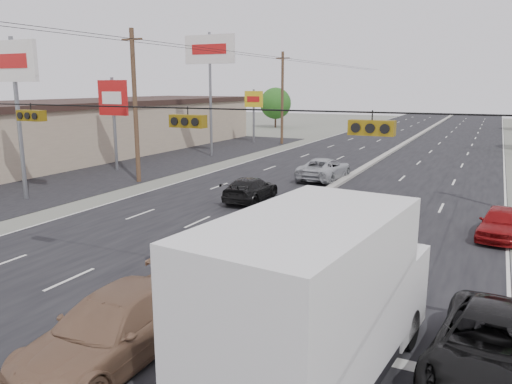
% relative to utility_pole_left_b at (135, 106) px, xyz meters
% --- Properties ---
extents(ground, '(200.00, 200.00, 0.00)m').
position_rel_utility_pole_left_b_xyz_m(ground, '(12.50, -15.00, -5.11)').
color(ground, '#606356').
rests_on(ground, ground).
extents(road_surface, '(20.00, 160.00, 0.02)m').
position_rel_utility_pole_left_b_xyz_m(road_surface, '(12.50, 15.00, -5.11)').
color(road_surface, black).
rests_on(road_surface, ground).
extents(center_median, '(0.50, 160.00, 0.20)m').
position_rel_utility_pole_left_b_xyz_m(center_median, '(12.50, 15.00, -5.01)').
color(center_median, gray).
rests_on(center_median, ground).
extents(strip_mall, '(12.00, 42.00, 4.60)m').
position_rel_utility_pole_left_b_xyz_m(strip_mall, '(-13.50, 10.00, -2.81)').
color(strip_mall, tan).
rests_on(strip_mall, ground).
extents(parking_lot, '(10.00, 42.00, 0.02)m').
position_rel_utility_pole_left_b_xyz_m(parking_lot, '(-4.50, 10.00, -5.11)').
color(parking_lot, black).
rests_on(parking_lot, ground).
extents(utility_pole_left_b, '(1.60, 0.30, 10.00)m').
position_rel_utility_pole_left_b_xyz_m(utility_pole_left_b, '(0.00, 0.00, 0.00)').
color(utility_pole_left_b, '#422D1E').
rests_on(utility_pole_left_b, ground).
extents(utility_pole_left_c, '(1.60, 0.30, 10.00)m').
position_rel_utility_pole_left_b_xyz_m(utility_pole_left_c, '(0.00, 25.00, 0.00)').
color(utility_pole_left_c, '#422D1E').
rests_on(utility_pole_left_c, ground).
extents(traffic_signals, '(25.00, 0.30, 0.54)m').
position_rel_utility_pole_left_b_xyz_m(traffic_signals, '(13.90, -15.00, 0.39)').
color(traffic_signals, black).
rests_on(traffic_signals, ground).
extents(pole_sign_near, '(3.50, 0.25, 9.00)m').
position_rel_utility_pole_left_b_xyz_m(pole_sign_near, '(-2.50, -7.00, 1.91)').
color(pole_sign_near, slate).
rests_on(pole_sign_near, ground).
extents(pole_sign_mid, '(2.60, 0.25, 7.00)m').
position_rel_utility_pole_left_b_xyz_m(pole_sign_mid, '(-4.50, 3.00, 0.01)').
color(pole_sign_mid, slate).
rests_on(pole_sign_mid, ground).
extents(pole_sign_billboard, '(5.00, 0.25, 11.00)m').
position_rel_utility_pole_left_b_xyz_m(pole_sign_billboard, '(-2.00, 13.00, 3.76)').
color(pole_sign_billboard, slate).
rests_on(pole_sign_billboard, ground).
extents(pole_sign_far, '(2.20, 0.25, 6.00)m').
position_rel_utility_pole_left_b_xyz_m(pole_sign_far, '(-3.50, 25.00, -0.70)').
color(pole_sign_far, slate).
rests_on(pole_sign_far, ground).
extents(tree_left_far, '(4.80, 4.80, 6.12)m').
position_rel_utility_pole_left_b_xyz_m(tree_left_far, '(-9.50, 45.00, -1.39)').
color(tree_left_far, '#382619').
rests_on(tree_left_far, ground).
extents(box_truck, '(3.55, 8.05, 3.96)m').
position_rel_utility_pole_left_b_xyz_m(box_truck, '(18.59, -17.20, -3.08)').
color(box_truck, black).
rests_on(box_truck, ground).
extents(tan_sedan, '(2.30, 5.58, 1.62)m').
position_rel_utility_pole_left_b_xyz_m(tan_sedan, '(13.90, -18.23, -4.30)').
color(tan_sedan, brown).
rests_on(tan_sedan, ground).
extents(red_sedan, '(2.00, 4.46, 1.42)m').
position_rel_utility_pole_left_b_xyz_m(red_sedan, '(13.90, -11.98, -4.40)').
color(red_sedan, '#B20B20').
rests_on(red_sedan, ground).
extents(black_suv, '(2.96, 5.48, 1.46)m').
position_rel_utility_pole_left_b_xyz_m(black_suv, '(21.92, -15.23, -4.38)').
color(black_suv, black).
rests_on(black_suv, ground).
extents(queue_car_a, '(2.05, 4.36, 1.44)m').
position_rel_utility_pole_left_b_xyz_m(queue_car_a, '(15.31, -4.52, -4.39)').
color(queue_car_a, black).
rests_on(queue_car_a, ground).
extents(queue_car_b, '(1.86, 4.77, 1.55)m').
position_rel_utility_pole_left_b_xyz_m(queue_car_b, '(16.77, -7.60, -4.33)').
color(queue_car_b, silver).
rests_on(queue_car_b, ground).
extents(queue_car_e, '(2.06, 4.09, 1.33)m').
position_rel_utility_pole_left_b_xyz_m(queue_car_e, '(22.10, -3.55, -4.44)').
color(queue_car_e, maroon).
rests_on(queue_car_e, ground).
extents(oncoming_near, '(2.01, 4.65, 1.33)m').
position_rel_utility_pole_left_b_xyz_m(oncoming_near, '(9.36, -1.80, -4.44)').
color(oncoming_near, black).
rests_on(oncoming_near, ground).
extents(oncoming_far, '(2.67, 5.50, 1.51)m').
position_rel_utility_pole_left_b_xyz_m(oncoming_far, '(11.10, 6.15, -4.35)').
color(oncoming_far, '#A2A6AA').
rests_on(oncoming_far, ground).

